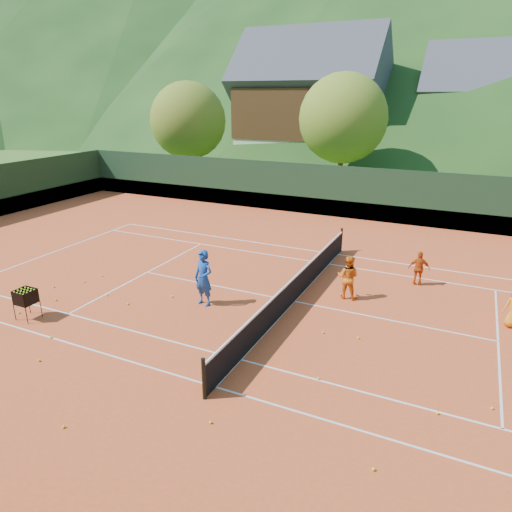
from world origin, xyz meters
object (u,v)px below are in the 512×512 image
at_px(chalet_left, 310,107).
at_px(tennis_net, 295,288).
at_px(ball_hopper, 26,297).
at_px(student_a, 348,277).
at_px(student_b, 419,268).
at_px(chalet_mid, 494,116).
at_px(coach, 204,278).

bearing_deg(chalet_left, tennis_net, -71.57).
height_order(tennis_net, ball_hopper, tennis_net).
bearing_deg(chalet_left, student_a, -68.18).
bearing_deg(student_a, tennis_net, 33.76).
height_order(student_b, chalet_mid, chalet_mid).
bearing_deg(coach, student_b, 47.70).
distance_m(student_a, ball_hopper, 10.71).
xyz_separation_m(coach, student_a, (4.29, 2.65, -0.19)).
distance_m(coach, student_b, 8.11).
height_order(student_a, chalet_left, chalet_left).
distance_m(coach, chalet_mid, 36.82).
xyz_separation_m(student_b, chalet_left, (-13.70, 26.61, 4.96)).
xyz_separation_m(tennis_net, ball_hopper, (-7.31, -4.89, 0.25)).
relative_size(student_a, chalet_mid, 0.12).
height_order(student_b, tennis_net, student_b).
distance_m(chalet_left, chalet_mid, 16.51).
height_order(tennis_net, chalet_left, chalet_left).
bearing_deg(ball_hopper, chalet_left, 94.42).
distance_m(student_a, chalet_left, 31.51).
bearing_deg(chalet_mid, tennis_net, -100.01).
height_order(tennis_net, chalet_mid, chalet_mid).
relative_size(tennis_net, chalet_left, 0.87).
distance_m(student_b, tennis_net, 5.03).
xyz_separation_m(student_a, ball_hopper, (-8.88, -5.98, -0.04)).
distance_m(coach, ball_hopper, 5.68).
relative_size(coach, student_a, 1.24).
distance_m(ball_hopper, chalet_left, 35.33).
distance_m(ball_hopper, chalet_mid, 41.32).
height_order(coach, tennis_net, coach).
distance_m(student_b, chalet_left, 30.34).
bearing_deg(coach, ball_hopper, -133.94).
bearing_deg(tennis_net, student_b, 42.51).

